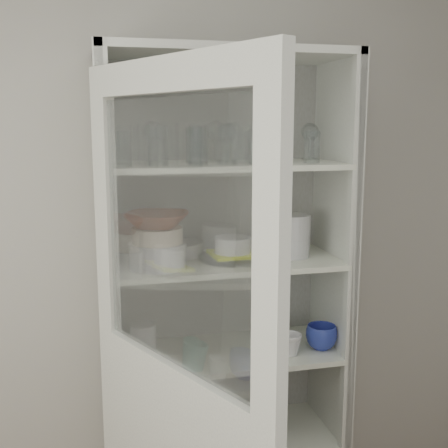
{
  "coord_description": "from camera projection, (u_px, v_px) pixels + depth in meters",
  "views": [
    {
      "loc": [
        -0.33,
        -0.93,
        1.81
      ],
      "look_at": [
        0.2,
        1.27,
        1.41
      ],
      "focal_mm": 45.0,
      "sensor_mm": 36.0,
      "label": 1
    }
  ],
  "objects": [
    {
      "name": "terracotta_bowl",
      "position": [
        157.0,
        220.0,
        2.16
      ],
      "size": [
        0.31,
        0.31,
        0.06
      ],
      "primitive_type": "imported",
      "rotation": [
        0.0,
        0.0,
        -0.32
      ],
      "color": "maroon",
      "rests_on": "cream_bowl"
    },
    {
      "name": "goblet_2",
      "position": [
        233.0,
        140.0,
        2.35
      ],
      "size": [
        0.08,
        0.08,
        0.18
      ],
      "primitive_type": null,
      "color": "silver",
      "rests_on": "shelf_glass"
    },
    {
      "name": "tumbler_7",
      "position": [
        121.0,
        148.0,
        2.14
      ],
      "size": [
        0.07,
        0.07,
        0.13
      ],
      "primitive_type": "cylinder",
      "rotation": [
        0.0,
        0.0,
        -0.03
      ],
      "color": "silver",
      "rests_on": "shelf_glass"
    },
    {
      "name": "plate_stack_back",
      "position": [
        180.0,
        248.0,
        2.41
      ],
      "size": [
        0.21,
        0.21,
        0.06
      ],
      "primitive_type": "cylinder",
      "color": "silver",
      "rests_on": "shelf_plates"
    },
    {
      "name": "measuring_cups",
      "position": [
        142.0,
        361.0,
        2.23
      ],
      "size": [
        0.11,
        0.11,
        0.04
      ],
      "primitive_type": "cylinder",
      "color": "#AAAAAA",
      "rests_on": "shelf_mugs"
    },
    {
      "name": "tumbler_6",
      "position": [
        312.0,
        147.0,
        2.21
      ],
      "size": [
        0.08,
        0.08,
        0.13
      ],
      "primitive_type": "cylinder",
      "rotation": [
        0.0,
        0.0,
        -0.23
      ],
      "color": "silver",
      "rests_on": "shelf_glass"
    },
    {
      "name": "yellow_trivet",
      "position": [
        233.0,
        254.0,
        2.33
      ],
      "size": [
        0.19,
        0.19,
        0.01
      ],
      "primitive_type": "cube",
      "rotation": [
        0.0,
        0.0,
        0.07
      ],
      "color": "yellow",
      "rests_on": "glass_platter"
    },
    {
      "name": "wall_back",
      "position": [
        168.0,
        241.0,
        2.49
      ],
      "size": [
        3.6,
        0.02,
        2.6
      ],
      "primitive_type": "cube",
      "color": "#B5B3A4",
      "rests_on": "ground"
    },
    {
      "name": "tumbler_10",
      "position": [
        243.0,
        147.0,
        2.24
      ],
      "size": [
        0.08,
        0.08,
        0.13
      ],
      "primitive_type": "cylinder",
      "rotation": [
        0.0,
        0.0,
        0.22
      ],
      "color": "silver",
      "rests_on": "shelf_glass"
    },
    {
      "name": "tumbler_8",
      "position": [
        194.0,
        145.0,
        2.22
      ],
      "size": [
        0.09,
        0.09,
        0.14
      ],
      "primitive_type": "cylinder",
      "rotation": [
        0.0,
        0.0,
        0.4
      ],
      "color": "silver",
      "rests_on": "shelf_glass"
    },
    {
      "name": "teal_jar",
      "position": [
        266.0,
        331.0,
        2.47
      ],
      "size": [
        0.09,
        0.09,
        0.11
      ],
      "color": "teal",
      "rests_on": "shelf_mugs"
    },
    {
      "name": "tumbler_9",
      "position": [
        198.0,
        144.0,
        2.19
      ],
      "size": [
        0.1,
        0.1,
        0.15
      ],
      "primitive_type": "cylinder",
      "rotation": [
        0.0,
        0.0,
        -0.38
      ],
      "color": "silver",
      "rests_on": "shelf_glass"
    },
    {
      "name": "cream_dish",
      "position": [
        204.0,
        434.0,
        2.42
      ],
      "size": [
        0.3,
        0.3,
        0.07
      ],
      "primitive_type": "imported",
      "rotation": [
        0.0,
        0.0,
        0.33
      ],
      "color": "beige",
      "rests_on": "shelf_bot"
    },
    {
      "name": "tumbler_4",
      "position": [
        227.0,
        144.0,
        2.13
      ],
      "size": [
        0.09,
        0.09,
        0.15
      ],
      "primitive_type": "cylinder",
      "rotation": [
        0.0,
        0.0,
        0.15
      ],
      "color": "silver",
      "rests_on": "shelf_glass"
    },
    {
      "name": "glass_platter",
      "position": [
        233.0,
        257.0,
        2.33
      ],
      "size": [
        0.33,
        0.33,
        0.02
      ],
      "primitive_type": "cylinder",
      "rotation": [
        0.0,
        0.0,
        -0.19
      ],
      "color": "silver",
      "rests_on": "shelf_plates"
    },
    {
      "name": "tumbler_5",
      "position": [
        257.0,
        145.0,
        2.15
      ],
      "size": [
        0.08,
        0.08,
        0.15
      ],
      "primitive_type": "cylinder",
      "rotation": [
        0.0,
        0.0,
        0.1
      ],
      "color": "silver",
      "rests_on": "shelf_glass"
    },
    {
      "name": "goblet_0",
      "position": [
        154.0,
        140.0,
        2.3
      ],
      "size": [
        0.08,
        0.08,
        0.18
      ],
      "primitive_type": null,
      "color": "silver",
      "rests_on": "shelf_glass"
    },
    {
      "name": "mug_blue",
      "position": [
        321.0,
        337.0,
        2.41
      ],
      "size": [
        0.14,
        0.14,
        0.1
      ],
      "primitive_type": "imported",
      "rotation": [
        0.0,
        0.0,
        0.02
      ],
      "color": "navy",
      "rests_on": "shelf_mugs"
    },
    {
      "name": "plate_stack_front",
      "position": [
        158.0,
        255.0,
        2.19
      ],
      "size": [
        0.22,
        0.22,
        0.1
      ],
      "primitive_type": "cylinder",
      "color": "silver",
      "rests_on": "shelf_plates"
    },
    {
      "name": "tumbler_1",
      "position": [
        158.0,
        146.0,
        2.04
      ],
      "size": [
        0.08,
        0.08,
        0.15
      ],
      "primitive_type": "cylinder",
      "rotation": [
        0.0,
        0.0,
        -0.01
      ],
      "color": "silver",
      "rests_on": "shelf_glass"
    },
    {
      "name": "tumbler_3",
      "position": [
        258.0,
        147.0,
        2.15
      ],
      "size": [
        0.08,
        0.08,
        0.13
      ],
      "primitive_type": "cylinder",
      "rotation": [
        0.0,
        0.0,
        0.19
      ],
      "color": "silver",
      "rests_on": "shelf_glass"
    },
    {
      "name": "tumbler_2",
      "position": [
        198.0,
        147.0,
        2.09
      ],
      "size": [
        0.09,
        0.09,
        0.14
      ],
      "primitive_type": "cylinder",
      "rotation": [
        0.0,
        0.0,
        0.34
      ],
      "color": "silver",
      "rests_on": "shelf_glass"
    },
    {
      "name": "white_ramekin",
      "position": [
        233.0,
        245.0,
        2.32
      ],
      "size": [
        0.16,
        0.16,
        0.07
      ],
      "primitive_type": "cylinder",
      "rotation": [
        0.0,
        0.0,
        -0.07
      ],
      "color": "silver",
      "rests_on": "yellow_trivet"
    },
    {
      "name": "cream_bowl",
      "position": [
        157.0,
        235.0,
        2.17
      ],
      "size": [
        0.26,
        0.26,
        0.06
      ],
      "primitive_type": "cylinder",
      "rotation": [
        0.0,
        0.0,
        0.38
      ],
      "color": "beige",
      "rests_on": "plate_stack_front"
    },
    {
      "name": "goblet_3",
      "position": [
        310.0,
        140.0,
        2.44
      ],
      "size": [
        0.08,
        0.08,
        0.17
      ],
      "primitive_type": null,
      "color": "silver",
      "rests_on": "shelf_glass"
    },
    {
      "name": "white_canister",
      "position": [
        143.0,
        339.0,
        2.35
      ],
      "size": [
        0.12,
        0.12,
        0.13
      ],
      "primitive_type": "cylinder",
      "rotation": [
        0.0,
        0.0,
        0.09
      ],
      "color": "silver",
      "rests_on": "shelf_mugs"
    },
    {
      "name": "cupboard_door",
      "position": [
        176.0,
        434.0,
        1.73
      ],
      "size": [
        0.43,
        0.83,
        2.0
      ],
      "rotation": [
        0.0,
        0.0,
        -1.12
      ],
      "color": "#B9BAAF",
      "rests_on": "floor"
    },
    {
      "name": "tumbler_0",
      "position": [
        123.0,
        149.0,
        2.02
      ],
      "size": [
        0.08,
        0.08,
        0.13
      ],
      "primitive_type": "cylinder",
      "rotation": [
        0.0,
        0.0,
        -0.39
      ],
      "color": "silver",
      "rests_on": "shelf_glass"
    },
    {
      "name": "mug_white",
      "position": [
        290.0,
        344.0,
        2.34
      ],
      "size": [
        0.11,
        0.11,
        0.09
      ],
      "primitive_type": "imported",
      "rotation": [
        0.0,
        0.0,
        0.17
      ],
      "color": "silver",
      "rests_on": "shelf_mugs"
    },
    {
      "name": "pantry_cabinet",
      "position": [
        221.0,
        327.0,
        2.45
      ],
      "size": [
        1.0,
        0.45,
        2.1
      ],
      "color": "#B9BAAF",
      "rests_on": "floor"
    },
    {
      "name": "grey_bowl_stack",
      "position": [
        292.0,
        236.0,
        2.36
      ],
      "size": [
        0.15,
        0.15,
        0.18
      ],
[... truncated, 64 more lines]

